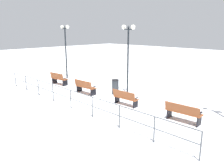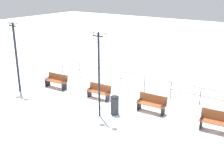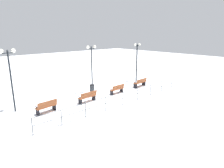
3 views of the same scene
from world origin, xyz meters
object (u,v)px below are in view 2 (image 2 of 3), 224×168
Objects in this scene: bench_fourth at (216,121)px; trash_bin at (115,105)px; bench_third at (152,103)px; bench_second at (99,91)px; lamppost_near at (15,44)px; lamppost_middle at (99,53)px; bench_nearest at (56,81)px.

bench_fourth is 1.56× the size of trash_bin.
bench_third is 1.64× the size of trash_bin.
bench_second is 1.56× the size of trash_bin.
trash_bin reaches higher than bench_third.
trash_bin is (-0.65, 6.91, -2.55)m from lamppost_near.
bench_third is 0.36× the size of lamppost_middle.
bench_second is 0.35× the size of lamppost_near.
trash_bin is (1.37, -1.47, 0.01)m from bench_third.
trash_bin is (1.20, -4.93, 0.01)m from bench_fourth.
bench_nearest is 3.47m from lamppost_near.
bench_second is 3.47m from bench_third.
lamppost_middle reaches higher than lamppost_near.
lamppost_middle is at bearing -38.01° from trash_bin.
lamppost_middle is at bearing 66.93° from bench_nearest.
trash_bin is at bearing -49.28° from bench_third.
bench_nearest is 6.01m from lamppost_middle.
lamppost_near is (2.02, -8.38, 2.56)m from bench_third.
trash_bin is at bearing 95.36° from lamppost_near.
bench_fourth is 12.25m from lamppost_near.
trash_bin is at bearing 54.85° from bench_second.
bench_nearest is at bearing -102.19° from trash_bin.
bench_second is at bearing -122.52° from trash_bin.
trash_bin is (1.18, 5.46, 0.02)m from bench_nearest.
lamppost_near is (1.84, -11.83, 2.57)m from bench_fourth.
trash_bin is at bearing 141.99° from lamppost_middle.
bench_third is 3.46m from bench_fourth.
lamppost_middle is at bearing 90.00° from lamppost_near.
trash_bin is at bearing -81.86° from bench_fourth.
bench_third is at bearing 133.04° from trash_bin.
bench_second is at bearing -96.13° from bench_fourth.
bench_third is 2.01m from trash_bin.
lamppost_near is 7.39m from trash_bin.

